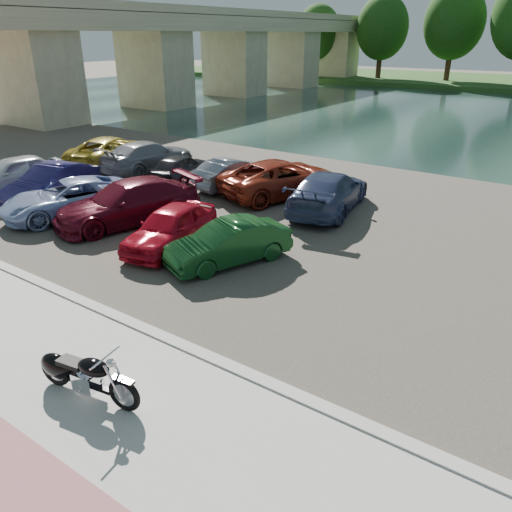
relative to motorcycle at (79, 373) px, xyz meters
The scene contains 19 objects.
ground 0.69m from the motorcycle, 140.08° to the left, with size 200.00×200.00×0.00m, color #595447.
promenade 0.95m from the motorcycle, 112.43° to the right, with size 60.00×6.00×0.10m, color #AEAAA4.
kerb 2.33m from the motorcycle, 97.74° to the left, with size 60.00×0.30×0.14m, color #AEAAA4.
parking_lot 11.27m from the motorcycle, 91.56° to the left, with size 60.00×18.00×0.04m, color #403B33.
river 40.26m from the motorcycle, 90.44° to the left, with size 120.00×40.00×0.00m, color #192E2B.
bridge 50.30m from the motorcycle, 124.44° to the left, with size 7.00×56.00×8.55m.
motorcycle is the anchor object (origin of this frame).
car_0 15.45m from the motorcycle, 152.74° to the left, with size 1.73×4.30×1.47m, color #B5BAC2.
car_1 13.28m from the motorcycle, 147.25° to the left, with size 1.49×4.29×1.41m, color #1B1647.
car_2 10.86m from the motorcycle, 144.39° to the left, with size 2.26×4.91×1.36m, color #8EA0CF.
car_3 9.56m from the motorcycle, 132.64° to the left, with size 2.13×5.24×1.52m, color #560C1B.
car_4 7.27m from the motorcycle, 120.30° to the left, with size 1.58×3.93×1.34m, color #A70B1D.
car_5 6.51m from the motorcycle, 102.48° to the left, with size 1.33×3.81×1.25m, color #103B18.
car_6 18.72m from the motorcycle, 137.77° to the left, with size 2.42×5.25×1.46m, color #AD9227.
car_7 17.13m from the motorcycle, 131.73° to the left, with size 2.05×5.03×1.46m, color gray.
car_8 15.17m from the motorcycle, 125.78° to the left, with size 1.47×3.66×1.25m, color black.
car_9 14.23m from the motorcycle, 115.73° to the left, with size 1.37×3.94×1.30m, color slate.
car_10 13.57m from the motorcycle, 106.06° to the left, with size 2.49×5.40×1.50m, color maroon.
car_11 12.46m from the motorcycle, 95.74° to the left, with size 2.11×5.20×1.51m, color navy.
Camera 1 is at (7.32, -4.57, 6.32)m, focal length 35.00 mm.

